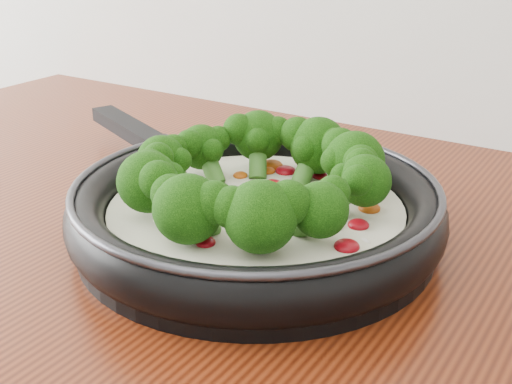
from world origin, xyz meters
The scene contains 1 object.
skillet centered at (-0.10, 1.10, 0.94)m, with size 0.58×0.46×0.10m.
Camera 1 is at (0.21, 0.61, 1.19)m, focal length 46.92 mm.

